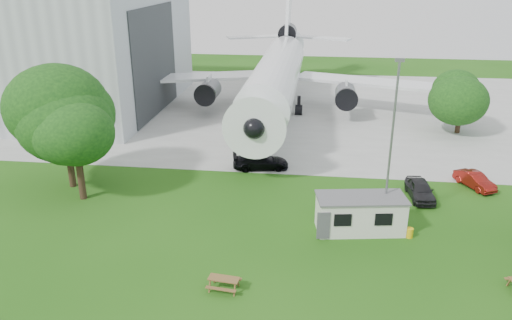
# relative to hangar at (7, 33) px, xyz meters

# --- Properties ---
(ground) EXTENTS (160.00, 160.00, 0.00)m
(ground) POSITION_rel_hangar_xyz_m (37.97, -36.00, -9.41)
(ground) COLOR #306719
(concrete_apron) EXTENTS (120.00, 46.00, 0.03)m
(concrete_apron) POSITION_rel_hangar_xyz_m (37.97, 2.00, -9.39)
(concrete_apron) COLOR #B7B7B2
(concrete_apron) RESTS_ON ground
(hangar) EXTENTS (43.00, 31.00, 18.55)m
(hangar) POSITION_rel_hangar_xyz_m (0.00, 0.00, 0.00)
(hangar) COLOR #B2B7BC
(hangar) RESTS_ON ground
(airliner) EXTENTS (46.36, 47.73, 17.69)m
(airliner) POSITION_rel_hangar_xyz_m (35.97, -0.14, -4.14)
(airliner) COLOR white
(airliner) RESTS_ON ground
(site_cabin) EXTENTS (6.92, 3.64, 2.62)m
(site_cabin) POSITION_rel_hangar_xyz_m (44.43, -30.59, -8.09)
(site_cabin) COLOR silver
(site_cabin) RESTS_ON ground
(picnic_west) EXTENTS (1.97, 1.70, 0.76)m
(picnic_west) POSITION_rel_hangar_xyz_m (36.15, -38.70, -9.41)
(picnic_west) COLOR brown
(picnic_west) RESTS_ON ground
(lamp_mast) EXTENTS (0.16, 0.16, 12.00)m
(lamp_mast) POSITION_rel_hangar_xyz_m (46.17, -29.80, -3.41)
(lamp_mast) COLOR slate
(lamp_mast) RESTS_ON ground
(tree_west_big) EXTENTS (9.31, 9.31, 10.94)m
(tree_west_big) POSITION_rel_hangar_xyz_m (20.59, -25.84, -3.12)
(tree_west_big) COLOR #382619
(tree_west_big) RESTS_ON ground
(tree_west_small) EXTENTS (6.02, 6.02, 8.16)m
(tree_west_small) POSITION_rel_hangar_xyz_m (22.55, -28.04, -4.27)
(tree_west_small) COLOR #382619
(tree_west_small) RESTS_ON ground
(tree_far_apron) EXTENTS (6.74, 6.74, 7.62)m
(tree_far_apron) POSITION_rel_hangar_xyz_m (56.96, -6.39, -5.16)
(tree_far_apron) COLOR #382619
(tree_far_apron) RESTS_ON ground
(car_ne_hatch) EXTENTS (2.11, 4.52, 1.50)m
(car_ne_hatch) POSITION_rel_hangar_xyz_m (49.63, -24.61, -8.66)
(car_ne_hatch) COLOR black
(car_ne_hatch) RESTS_ON ground
(car_ne_sedan) EXTENTS (3.02, 4.13, 1.30)m
(car_ne_sedan) POSITION_rel_hangar_xyz_m (54.63, -21.83, -8.76)
(car_ne_sedan) COLOR maroon
(car_ne_sedan) RESTS_ON ground
(car_apron_van) EXTENTS (5.42, 2.99, 1.49)m
(car_apron_van) POSITION_rel_hangar_xyz_m (36.10, -19.93, -8.66)
(car_apron_van) COLOR black
(car_apron_van) RESTS_ON ground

